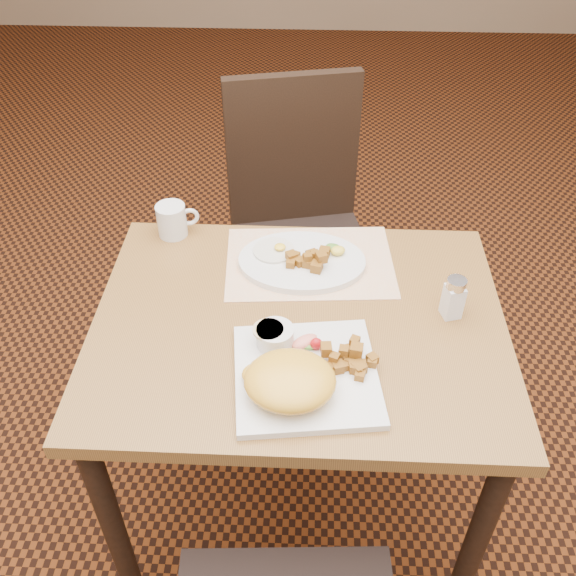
# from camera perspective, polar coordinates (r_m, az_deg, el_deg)

# --- Properties ---
(ground) EXTENTS (8.00, 8.00, 0.00)m
(ground) POSITION_cam_1_polar(r_m,az_deg,el_deg) (1.99, 0.73, -18.64)
(ground) COLOR black
(ground) RESTS_ON ground
(table) EXTENTS (0.90, 0.70, 0.75)m
(table) POSITION_cam_1_polar(r_m,az_deg,el_deg) (1.48, 0.94, -5.95)
(table) COLOR brown
(table) RESTS_ON ground
(chair_far) EXTENTS (0.50, 0.51, 0.97)m
(chair_far) POSITION_cam_1_polar(r_m,az_deg,el_deg) (2.07, 0.95, 6.22)
(chair_far) COLOR black
(chair_far) RESTS_ON ground
(placemat) EXTENTS (0.42, 0.31, 0.00)m
(placemat) POSITION_cam_1_polar(r_m,az_deg,el_deg) (1.55, 1.94, 2.30)
(placemat) COLOR white
(placemat) RESTS_ON table
(plate_square) EXTENTS (0.31, 0.31, 0.02)m
(plate_square) POSITION_cam_1_polar(r_m,az_deg,el_deg) (1.28, 1.63, -7.75)
(plate_square) COLOR silver
(plate_square) RESTS_ON table
(plate_oval) EXTENTS (0.31, 0.23, 0.02)m
(plate_oval) POSITION_cam_1_polar(r_m,az_deg,el_deg) (1.54, 1.24, 2.36)
(plate_oval) COLOR silver
(plate_oval) RESTS_ON placemat
(hollandaise_mound) EXTENTS (0.18, 0.16, 0.06)m
(hollandaise_mound) POSITION_cam_1_polar(r_m,az_deg,el_deg) (1.22, 0.09, -8.26)
(hollandaise_mound) COLOR yellow
(hollandaise_mound) RESTS_ON plate_square
(ramekin) EXTENTS (0.08, 0.08, 0.04)m
(ramekin) POSITION_cam_1_polar(r_m,az_deg,el_deg) (1.31, -1.21, -4.28)
(ramekin) COLOR silver
(ramekin) RESTS_ON plate_square
(garnish_sq) EXTENTS (0.07, 0.06, 0.03)m
(garnish_sq) POSITION_cam_1_polar(r_m,az_deg,el_deg) (1.32, 1.84, -4.87)
(garnish_sq) COLOR #387223
(garnish_sq) RESTS_ON plate_square
(fried_egg) EXTENTS (0.10, 0.10, 0.02)m
(fried_egg) POSITION_cam_1_polar(r_m,az_deg,el_deg) (1.55, -1.20, 3.41)
(fried_egg) COLOR white
(fried_egg) RESTS_ON plate_oval
(garnish_ov) EXTENTS (0.06, 0.06, 0.02)m
(garnish_ov) POSITION_cam_1_polar(r_m,az_deg,el_deg) (1.55, 4.30, 3.45)
(garnish_ov) COLOR #387223
(garnish_ov) RESTS_ON plate_oval
(salt_shaker) EXTENTS (0.05, 0.05, 0.10)m
(salt_shaker) POSITION_cam_1_polar(r_m,az_deg,el_deg) (1.42, 14.51, -0.79)
(salt_shaker) COLOR white
(salt_shaker) RESTS_ON table
(coffee_mug) EXTENTS (0.11, 0.07, 0.08)m
(coffee_mug) POSITION_cam_1_polar(r_m,az_deg,el_deg) (1.65, -10.21, 5.96)
(coffee_mug) COLOR silver
(coffee_mug) RESTS_ON table
(home_fries_sq) EXTENTS (0.12, 0.10, 0.04)m
(home_fries_sq) POSITION_cam_1_polar(r_m,az_deg,el_deg) (1.28, 5.59, -6.34)
(home_fries_sq) COLOR #955D18
(home_fries_sq) RESTS_ON plate_square
(home_fries_ov) EXTENTS (0.11, 0.08, 0.04)m
(home_fries_ov) POSITION_cam_1_polar(r_m,az_deg,el_deg) (1.51, 1.84, 2.60)
(home_fries_ov) COLOR #955D18
(home_fries_ov) RESTS_ON plate_oval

